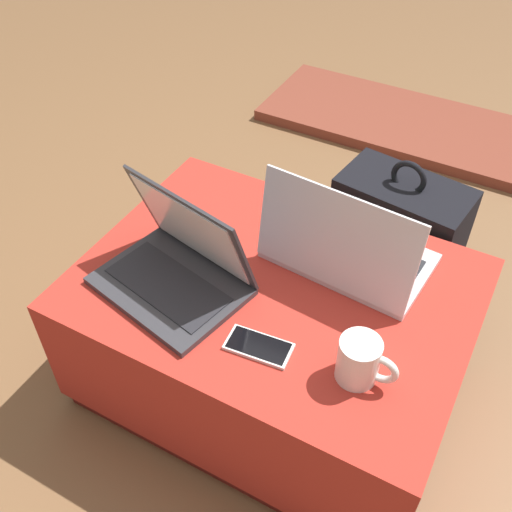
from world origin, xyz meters
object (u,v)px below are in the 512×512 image
Objects in this scene: backpack at (396,242)px; coffee_mug at (360,361)px; laptop_far at (345,250)px; laptop_near at (177,266)px; cell_phone at (259,346)px.

backpack and coffee_mug have the same top height.
laptop_far is 0.80× the size of backpack.
laptop_near is at bearing 66.45° from backpack.
cell_phone is 0.22m from coffee_mug.
cell_phone is at bearing -4.88° from laptop_near.
laptop_far is at bearing 117.99° from coffee_mug.
coffee_mug is (0.46, -0.05, 0.00)m from laptop_near.
laptop_far reaches higher than backpack.
laptop_far is 0.43m from backpack.
laptop_near is 0.73m from backpack.
laptop_far is at bearing 90.89° from backpack.
laptop_far is at bearing 48.86° from laptop_near.
cell_phone is 0.70m from backpack.
laptop_far reaches higher than laptop_near.
laptop_far is 2.72× the size of cell_phone.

